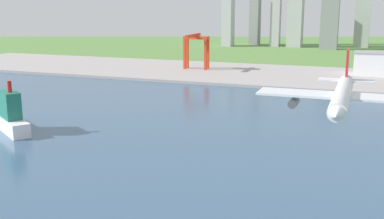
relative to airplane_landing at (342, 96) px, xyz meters
name	(u,v)px	position (x,y,z in m)	size (l,w,h in m)	color
ground_plane	(291,129)	(-33.52, 144.87, -46.79)	(2400.00, 2400.00, 0.00)	#598540
water_bay	(268,162)	(-33.52, 84.87, -46.71)	(840.00, 360.00, 0.15)	#385675
industrial_pier	(326,78)	(-33.52, 334.87, -45.54)	(840.00, 140.00, 2.50)	#A09A97
airplane_landing	(342,96)	(0.00, 0.00, 0.00)	(38.99, 43.21, 12.35)	silver
ferry_boat	(9,116)	(-175.36, 87.94, -38.81)	(45.46, 34.28, 27.73)	white
port_crane_red	(196,44)	(-161.90, 340.40, -18.70)	(24.58, 36.55, 35.52)	red
warehouse_main	(383,64)	(14.33, 362.34, -33.70)	(51.98, 29.99, 21.13)	white
distant_skyline	(334,15)	(-57.09, 665.74, 3.50)	(354.11, 72.13, 142.49)	#B0B0BA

